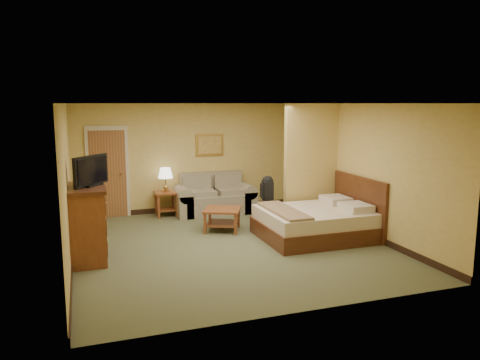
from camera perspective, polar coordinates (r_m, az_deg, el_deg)
name	(u,v)px	position (r m, az deg, el deg)	size (l,w,h in m)	color
floor	(229,245)	(8.78, -1.39, -7.91)	(6.00, 6.00, 0.00)	#565B3B
ceiling	(228,103)	(8.38, -1.46, 9.32)	(6.00, 6.00, 0.00)	white
back_wall	(191,158)	(11.35, -5.99, 2.70)	(5.50, 0.02, 2.60)	#D2B359
left_wall	(67,184)	(8.10, -20.31, -0.49)	(0.02, 6.00, 2.60)	#D2B359
right_wall	(359,169)	(9.66, 14.32, 1.30)	(0.02, 6.00, 2.60)	#D2B359
partition	(311,165)	(10.15, 8.63, 1.86)	(1.20, 0.15, 2.60)	#D2B359
door	(108,173)	(11.09, -15.80, 0.84)	(0.94, 0.16, 2.10)	beige
baseboard	(192,208)	(11.55, -5.88, -3.43)	(5.50, 0.02, 0.12)	black
loveseat	(214,200)	(11.22, -3.13, -2.47)	(1.88, 0.88, 0.95)	gray
side_table	(166,200)	(11.03, -9.00, -2.41)	(0.52, 0.52, 0.57)	brown
table_lamp	(165,174)	(10.92, -9.08, 0.77)	(0.34, 0.34, 0.56)	#A6793D
coffee_table	(222,215)	(9.66, -2.17, -4.25)	(0.95, 0.95, 0.46)	brown
wall_picture	(210,145)	(11.41, -3.73, 4.28)	(0.69, 0.04, 0.53)	#B78E3F
dresser	(87,223)	(8.20, -18.13, -5.01)	(0.62, 1.18, 1.26)	brown
tv	(91,172)	(8.04, -17.72, 0.98)	(0.56, 0.68, 0.51)	black
bed	(319,222)	(9.29, 9.57, -5.03)	(2.12, 1.80, 1.17)	#462010
backpack	(268,187)	(9.90, 3.38, -0.89)	(0.25, 0.33, 0.52)	black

